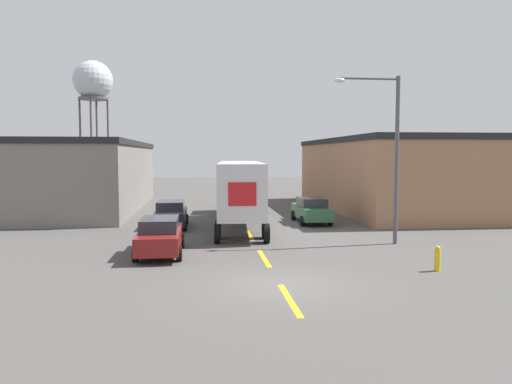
% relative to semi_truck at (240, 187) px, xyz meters
% --- Properties ---
extents(ground_plane, '(160.00, 160.00, 0.00)m').
position_rel_semi_truck_xyz_m(ground_plane, '(0.19, -14.73, -2.33)').
color(ground_plane, '#4C4947').
extents(road_centerline, '(0.20, 15.47, 0.01)m').
position_rel_semi_truck_xyz_m(road_centerline, '(0.19, -10.50, -2.32)').
color(road_centerline, gold).
rests_on(road_centerline, ground_plane).
extents(warehouse_left, '(13.72, 21.84, 5.39)m').
position_rel_semi_truck_xyz_m(warehouse_left, '(-14.04, 10.08, 0.37)').
color(warehouse_left, slate).
rests_on(warehouse_left, ground_plane).
extents(warehouse_right, '(12.52, 21.46, 5.63)m').
position_rel_semi_truck_xyz_m(warehouse_right, '(13.81, 7.40, 0.49)').
color(warehouse_right, '#9E7051').
rests_on(warehouse_right, ground_plane).
extents(semi_truck, '(3.63, 15.85, 3.89)m').
position_rel_semi_truck_xyz_m(semi_truck, '(0.00, 0.00, 0.00)').
color(semi_truck, black).
rests_on(semi_truck, ground_plane).
extents(parked_car_left_near, '(1.97, 4.73, 1.62)m').
position_rel_semi_truck_xyz_m(parked_car_left_near, '(-4.20, -9.22, -1.49)').
color(parked_car_left_near, maroon).
rests_on(parked_car_left_near, ground_plane).
extents(parked_car_right_mid, '(1.97, 4.73, 1.62)m').
position_rel_semi_truck_xyz_m(parked_car_right_mid, '(4.58, 0.11, -1.49)').
color(parked_car_right_mid, '#2D5B38').
rests_on(parked_car_right_mid, ground_plane).
extents(parked_car_left_far, '(1.97, 4.73, 1.62)m').
position_rel_semi_truck_xyz_m(parked_car_left_far, '(-4.20, -1.17, -1.49)').
color(parked_car_left_far, black).
rests_on(parked_car_left_far, ground_plane).
extents(water_tower, '(5.33, 5.33, 17.12)m').
position_rel_semi_truck_xyz_m(water_tower, '(-16.91, 39.90, 11.86)').
color(water_tower, '#47474C').
rests_on(water_tower, ground_plane).
extents(street_lamp, '(3.26, 0.32, 8.08)m').
position_rel_semi_truck_xyz_m(street_lamp, '(6.57, -7.78, 2.43)').
color(street_lamp, '#4C4C51').
rests_on(street_lamp, ground_plane).
extents(fire_hydrant, '(0.22, 0.22, 0.96)m').
position_rel_semi_truck_xyz_m(fire_hydrant, '(6.32, -13.48, -1.85)').
color(fire_hydrant, gold).
rests_on(fire_hydrant, ground_plane).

